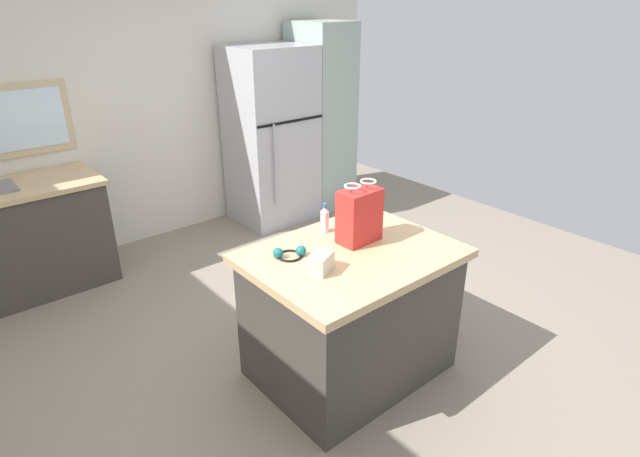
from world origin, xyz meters
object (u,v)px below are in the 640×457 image
(bottle, at_px, (325,219))
(kitchen_island, at_px, (350,313))
(refrigerator, at_px, (271,136))
(tall_cabinet, at_px, (321,118))
(ear_defenders, at_px, (290,253))
(shopping_bag, at_px, (359,215))
(small_box, at_px, (321,263))

(bottle, bearing_deg, kitchen_island, -100.85)
(refrigerator, bearing_deg, bottle, -116.82)
(tall_cabinet, relative_size, ear_defenders, 10.08)
(kitchen_island, distance_m, refrigerator, 2.75)
(shopping_bag, relative_size, ear_defenders, 1.90)
(shopping_bag, relative_size, small_box, 2.52)
(small_box, bearing_deg, ear_defenders, 96.28)
(small_box, bearing_deg, tall_cabinet, 49.78)
(kitchen_island, height_order, bottle, bottle)
(kitchen_island, bearing_deg, small_box, -168.58)
(refrigerator, xyz_separation_m, small_box, (-1.44, -2.52, 0.02))
(refrigerator, relative_size, shopping_bag, 4.76)
(shopping_bag, bearing_deg, ear_defenders, 167.02)
(small_box, xyz_separation_m, bottle, (0.36, 0.39, 0.03))
(tall_cabinet, relative_size, small_box, 13.34)
(kitchen_island, xyz_separation_m, ear_defenders, (-0.32, 0.19, 0.46))
(kitchen_island, bearing_deg, tall_cabinet, 53.30)
(kitchen_island, height_order, ear_defenders, ear_defenders)
(refrigerator, height_order, ear_defenders, refrigerator)
(refrigerator, bearing_deg, ear_defenders, -122.87)
(ear_defenders, bearing_deg, tall_cabinet, 46.42)
(shopping_bag, distance_m, ear_defenders, 0.50)
(shopping_bag, bearing_deg, refrigerator, 67.05)
(refrigerator, height_order, small_box, refrigerator)
(kitchen_island, bearing_deg, shopping_bag, 32.14)
(bottle, bearing_deg, small_box, -132.87)
(bottle, xyz_separation_m, ear_defenders, (-0.39, -0.14, -0.06))
(kitchen_island, bearing_deg, refrigerator, 65.12)
(kitchen_island, height_order, small_box, small_box)
(ear_defenders, bearing_deg, small_box, -83.72)
(small_box, bearing_deg, refrigerator, 60.28)
(kitchen_island, xyz_separation_m, refrigerator, (1.14, 2.46, 0.47))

